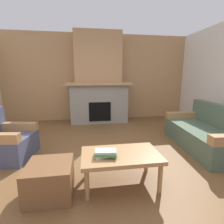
# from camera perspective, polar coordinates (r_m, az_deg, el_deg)

# --- Properties ---
(ground) EXTENTS (9.00, 9.00, 0.00)m
(ground) POSITION_cam_1_polar(r_m,az_deg,el_deg) (2.99, -0.33, -15.96)
(ground) COLOR brown
(wall_back_wood_panel) EXTENTS (6.00, 0.12, 2.70)m
(wall_back_wood_panel) POSITION_cam_1_polar(r_m,az_deg,el_deg) (5.63, -4.91, 11.42)
(wall_back_wood_panel) COLOR tan
(wall_back_wood_panel) RESTS_ON ground
(fireplace) EXTENTS (1.90, 0.82, 2.70)m
(fireplace) POSITION_cam_1_polar(r_m,az_deg,el_deg) (5.26, -4.59, 9.36)
(fireplace) COLOR gray
(fireplace) RESTS_ON ground
(couch) EXTENTS (0.98, 1.86, 0.85)m
(couch) POSITION_cam_1_polar(r_m,az_deg,el_deg) (3.85, 29.08, -6.39)
(couch) COLOR #4C604C
(couch) RESTS_ON ground
(armchair) EXTENTS (0.86, 0.86, 0.85)m
(armchair) POSITION_cam_1_polar(r_m,az_deg,el_deg) (3.48, -32.43, -8.51)
(armchair) COLOR #474C6B
(armchair) RESTS_ON ground
(coffee_table) EXTENTS (1.00, 0.60, 0.43)m
(coffee_table) POSITION_cam_1_polar(r_m,az_deg,el_deg) (2.25, 2.98, -15.07)
(coffee_table) COLOR #A87A4C
(coffee_table) RESTS_ON ground
(ottoman) EXTENTS (0.52, 0.52, 0.40)m
(ottoman) POSITION_cam_1_polar(r_m,az_deg,el_deg) (2.28, -20.13, -20.60)
(ottoman) COLOR brown
(ottoman) RESTS_ON ground
(book_stack_near_edge) EXTENTS (0.30, 0.22, 0.08)m
(book_stack_near_edge) POSITION_cam_1_polar(r_m,az_deg,el_deg) (2.13, -2.34, -13.76)
(book_stack_near_edge) COLOR beige
(book_stack_near_edge) RESTS_ON coffee_table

